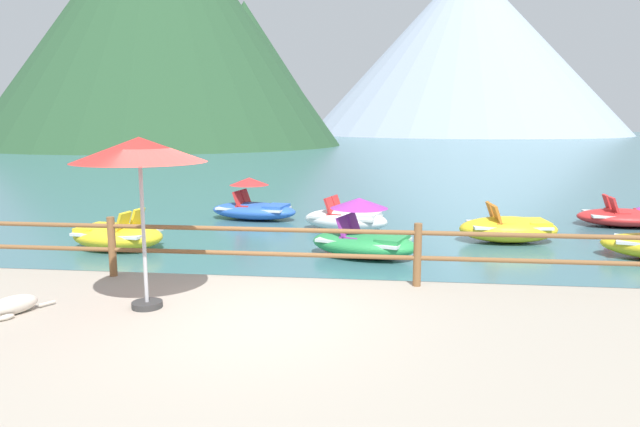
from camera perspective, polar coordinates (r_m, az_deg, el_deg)
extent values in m
plane|color=#3D6B75|center=(46.96, 4.37, 5.79)|extent=(200.00, 200.00, 0.00)
cube|color=#A39989|center=(5.67, -14.63, -18.88)|extent=(28.00, 8.00, 0.40)
cylinder|color=brown|center=(9.63, -19.97, -3.12)|extent=(0.12, 0.12, 0.95)
cylinder|color=brown|center=(8.63, 9.66, -4.07)|extent=(0.12, 0.12, 0.95)
cylinder|color=brown|center=(8.76, -6.02, -1.57)|extent=(23.80, 0.07, 0.07)
cylinder|color=brown|center=(8.84, -5.98, -3.99)|extent=(23.80, 0.07, 0.07)
cylinder|color=#B2B2B7|center=(7.76, -17.14, -1.90)|extent=(0.05, 0.05, 2.00)
cone|color=red|center=(7.63, -17.53, 6.08)|extent=(1.70, 1.70, 0.32)
cylinder|color=#333333|center=(8.00, -16.81, -8.66)|extent=(0.40, 0.40, 0.08)
ellipsoid|color=beige|center=(8.36, -28.24, -8.03)|extent=(0.55, 0.68, 0.24)
cylinder|color=beige|center=(8.52, -25.51, -8.07)|extent=(0.14, 0.21, 0.04)
ellipsoid|color=beige|center=(8.18, -28.74, -9.03)|extent=(0.16, 0.21, 0.07)
ellipsoid|color=white|center=(14.88, 2.56, -0.66)|extent=(2.46, 1.71, 0.56)
cube|color=silver|center=(14.86, 2.56, -0.28)|extent=(1.93, 1.38, 0.06)
cube|color=red|center=(14.69, 1.64, -0.11)|extent=(0.49, 0.49, 0.08)
cube|color=red|center=(14.72, 0.99, 0.78)|extent=(0.31, 0.44, 0.43)
cube|color=red|center=(15.12, 2.26, 0.15)|extent=(0.49, 0.49, 0.08)
cube|color=red|center=(15.15, 1.63, 1.02)|extent=(0.31, 0.44, 0.43)
cube|color=white|center=(14.65, 4.82, -0.20)|extent=(0.69, 0.91, 0.12)
ellipsoid|color=yellow|center=(14.23, 18.20, -1.50)|extent=(2.37, 1.41, 0.60)
cube|color=silver|center=(14.21, 18.22, -1.09)|extent=(1.86, 1.15, 0.06)
cube|color=orange|center=(13.92, 17.83, -0.99)|extent=(0.43, 0.43, 0.08)
cube|color=orange|center=(13.84, 17.16, -0.09)|extent=(0.24, 0.41, 0.43)
cube|color=orange|center=(14.39, 17.31, -0.63)|extent=(0.43, 0.43, 0.08)
cube|color=orange|center=(14.31, 16.66, 0.24)|extent=(0.24, 0.41, 0.43)
cube|color=yellow|center=(14.39, 20.64, -0.85)|extent=(0.57, 0.91, 0.12)
ellipsoid|color=blue|center=(16.70, -6.60, 0.26)|extent=(2.72, 1.63, 0.49)
cube|color=silver|center=(16.69, -6.60, 0.56)|extent=(2.13, 1.32, 0.06)
cube|color=red|center=(16.54, -7.54, 0.71)|extent=(0.47, 0.47, 0.08)
cube|color=red|center=(16.58, -8.13, 1.48)|extent=(0.28, 0.43, 0.43)
cube|color=red|center=(16.97, -6.88, 0.94)|extent=(0.47, 0.47, 0.08)
cube|color=red|center=(17.01, -7.45, 1.69)|extent=(0.28, 0.43, 0.43)
cube|color=blue|center=(16.41, -4.37, 0.66)|extent=(0.70, 0.92, 0.12)
cone|color=red|center=(16.64, -7.06, 3.20)|extent=(1.31, 1.31, 0.22)
ellipsoid|color=red|center=(17.62, 27.95, -0.35)|extent=(2.47, 1.52, 0.46)
cube|color=silver|center=(17.60, 27.97, -0.09)|extent=(1.93, 1.24, 0.06)
cube|color=red|center=(17.28, 27.71, 0.00)|extent=(0.42, 0.42, 0.08)
cube|color=red|center=(17.19, 27.19, 0.74)|extent=(0.23, 0.41, 0.43)
cube|color=red|center=(17.80, 27.16, 0.29)|extent=(0.42, 0.42, 0.08)
cube|color=red|center=(17.72, 26.66, 1.01)|extent=(0.23, 0.41, 0.43)
ellipsoid|color=yellow|center=(13.57, -19.46, -2.15)|extent=(2.29, 1.63, 0.57)
cube|color=silver|center=(13.55, -19.48, -1.73)|extent=(1.79, 1.32, 0.06)
cube|color=yellow|center=(13.66, -18.32, -1.28)|extent=(0.45, 0.45, 0.08)
cube|color=yellow|center=(13.53, -17.73, -0.41)|extent=(0.26, 0.43, 0.43)
cube|color=yellow|center=(13.23, -19.58, -1.69)|extent=(0.45, 0.45, 0.08)
cube|color=yellow|center=(13.09, -18.99, -0.79)|extent=(0.26, 0.43, 0.43)
cube|color=yellow|center=(13.87, -21.48, -1.35)|extent=(0.60, 0.99, 0.12)
ellipsoid|color=green|center=(12.11, 4.37, -3.04)|extent=(2.58, 1.96, 0.54)
cube|color=silver|center=(12.09, 4.38, -2.60)|extent=(2.03, 1.57, 0.06)
cube|color=purple|center=(11.90, 3.16, -2.43)|extent=(0.51, 0.51, 0.08)
cube|color=purple|center=(11.93, 2.37, -1.32)|extent=(0.33, 0.45, 0.43)
cube|color=purple|center=(12.37, 4.07, -1.99)|extent=(0.51, 0.51, 0.08)
cube|color=purple|center=(12.39, 3.31, -0.93)|extent=(0.33, 0.45, 0.43)
cube|color=green|center=(11.87, 7.22, -2.58)|extent=(0.77, 1.01, 0.12)
cone|color=purple|center=(11.99, 3.91, 1.05)|extent=(1.54, 1.54, 0.22)
cone|color=#284C2D|center=(70.23, -15.54, 18.22)|extent=(40.42, 40.42, 28.28)
cone|color=#284C2D|center=(72.78, -7.42, 13.66)|extent=(22.23, 22.23, 16.97)
cone|color=#93A3B7|center=(120.75, 14.29, 15.55)|extent=(61.68, 61.68, 33.20)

